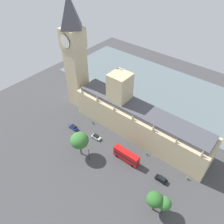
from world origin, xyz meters
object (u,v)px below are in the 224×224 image
object	(u,v)px
parliament_building	(137,119)
clock_tower	(74,53)
pedestrian_kerbside	(147,154)
street_lamp_slot_10	(89,151)
plane_tree_far_end	(164,203)
double_decker_bus_midblock	(126,156)
pedestrian_opposite_hall	(187,178)
car_blue_leading	(73,127)
plane_tree_near_tower	(155,199)
car_white_under_trees	(96,137)
plane_tree_trailing	(79,140)
pedestrian_corner	(93,122)
car_black_by_river_gate	(162,179)

from	to	relation	value
parliament_building	clock_tower	distance (m)	38.99
pedestrian_kerbside	street_lamp_slot_10	xyz separation A→B (m)	(15.87, -15.81, 4.10)
clock_tower	pedestrian_kerbside	size ratio (longest dim) A/B	34.55
plane_tree_far_end	clock_tower	bearing A→B (deg)	-111.01
double_decker_bus_midblock	clock_tower	bearing A→B (deg)	-110.34
pedestrian_opposite_hall	pedestrian_kerbside	world-z (taller)	pedestrian_opposite_hall
pedestrian_kerbside	street_lamp_slot_10	distance (m)	22.77
car_blue_leading	street_lamp_slot_10	distance (m)	19.13
pedestrian_kerbside	plane_tree_near_tower	world-z (taller)	plane_tree_near_tower
car_white_under_trees	plane_tree_trailing	bearing A→B (deg)	3.04
pedestrian_kerbside	plane_tree_far_end	distance (m)	22.96
pedestrian_opposite_hall	clock_tower	bearing A→B (deg)	-14.16
clock_tower	car_blue_leading	distance (m)	32.16
clock_tower	pedestrian_opposite_hall	bearing A→B (deg)	83.26
pedestrian_corner	pedestrian_kerbside	size ratio (longest dim) A/B	1.08
plane_tree_near_tower	car_black_by_river_gate	bearing A→B (deg)	-164.41
clock_tower	car_black_by_river_gate	bearing A→B (deg)	76.03
plane_tree_trailing	pedestrian_opposite_hall	bearing A→B (deg)	112.99
parliament_building	plane_tree_far_end	xyz separation A→B (m)	(23.60, 26.34, -2.33)
car_blue_leading	pedestrian_kerbside	bearing A→B (deg)	-75.69
pedestrian_opposite_hall	plane_tree_trailing	distance (m)	40.99
double_decker_bus_midblock	plane_tree_near_tower	world-z (taller)	plane_tree_near_tower
pedestrian_kerbside	pedestrian_corner	bearing A→B (deg)	-54.19
clock_tower	pedestrian_corner	xyz separation A→B (m)	(7.60, 16.03, -25.90)
plane_tree_near_tower	plane_tree_trailing	bearing A→B (deg)	-92.36
car_white_under_trees	street_lamp_slot_10	size ratio (longest dim) A/B	0.60
car_white_under_trees	car_black_by_river_gate	xyz separation A→B (m)	(0.29, 31.39, 0.00)
car_black_by_river_gate	plane_tree_near_tower	world-z (taller)	plane_tree_near_tower
car_white_under_trees	car_blue_leading	bearing A→B (deg)	-82.18
pedestrian_corner	plane_tree_far_end	bearing A→B (deg)	167.34
double_decker_bus_midblock	pedestrian_corner	bearing A→B (deg)	-106.31
double_decker_bus_midblock	plane_tree_far_end	xyz separation A→B (m)	(8.90, 20.64, 2.60)
car_white_under_trees	plane_tree_far_end	size ratio (longest dim) A/B	0.58
double_decker_bus_midblock	plane_tree_far_end	distance (m)	22.63
street_lamp_slot_10	car_blue_leading	bearing A→B (deg)	-114.18
car_black_by_river_gate	pedestrian_kerbside	distance (m)	12.02
pedestrian_opposite_hall	plane_tree_far_end	xyz separation A→B (m)	(15.93, -1.03, 4.50)
parliament_building	street_lamp_slot_10	world-z (taller)	parliament_building
double_decker_bus_midblock	street_lamp_slot_10	size ratio (longest dim) A/B	1.52
double_decker_bus_midblock	pedestrian_kerbside	world-z (taller)	double_decker_bus_midblock
pedestrian_kerbside	plane_tree_near_tower	bearing A→B (deg)	72.34
car_black_by_river_gate	clock_tower	bearing A→B (deg)	76.60
car_white_under_trees	street_lamp_slot_10	world-z (taller)	street_lamp_slot_10
car_white_under_trees	plane_tree_near_tower	size ratio (longest dim) A/B	0.49
plane_tree_trailing	street_lamp_slot_10	world-z (taller)	plane_tree_trailing
plane_tree_near_tower	car_blue_leading	bearing A→B (deg)	-101.10
pedestrian_kerbside	plane_tree_near_tower	size ratio (longest dim) A/B	0.18
car_white_under_trees	pedestrian_corner	size ratio (longest dim) A/B	2.57
plane_tree_near_tower	pedestrian_corner	bearing A→B (deg)	-111.97
clock_tower	pedestrian_kerbside	distance (m)	52.04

